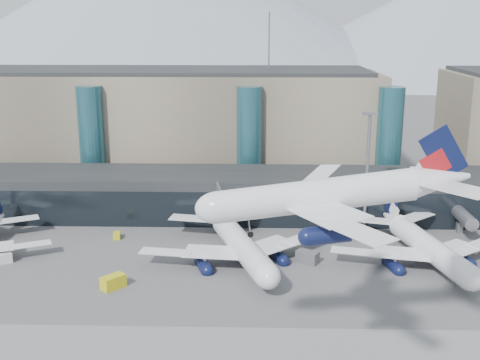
{
  "coord_description": "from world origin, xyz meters",
  "views": [
    {
      "loc": [
        6.61,
        -74.75,
        43.79
      ],
      "look_at": [
        3.77,
        32.0,
        15.31
      ],
      "focal_mm": 45.0,
      "sensor_mm": 36.0,
      "label": 1
    }
  ],
  "objects_px": {
    "veh_a": "(2,258)",
    "veh_d": "(476,247)",
    "jet_parked_right": "(421,236)",
    "veh_h": "(113,282)",
    "jet_parked_mid": "(236,233)",
    "veh_c": "(307,257)",
    "hero_jet": "(344,185)",
    "lightmast_mid": "(367,165)",
    "veh_g": "(367,240)",
    "veh_b": "(117,235)"
  },
  "relations": [
    {
      "from": "veh_d",
      "to": "veh_h",
      "type": "height_order",
      "value": "veh_h"
    },
    {
      "from": "veh_a",
      "to": "veh_c",
      "type": "bearing_deg",
      "value": -30.6
    },
    {
      "from": "lightmast_mid",
      "to": "veh_c",
      "type": "relative_size",
      "value": 6.29
    },
    {
      "from": "jet_parked_right",
      "to": "veh_c",
      "type": "xyz_separation_m",
      "value": [
        -21.46,
        -2.62,
        -3.44
      ]
    },
    {
      "from": "veh_a",
      "to": "veh_h",
      "type": "relative_size",
      "value": 0.82
    },
    {
      "from": "veh_a",
      "to": "hero_jet",
      "type": "bearing_deg",
      "value": -65.3
    },
    {
      "from": "veh_a",
      "to": "veh_d",
      "type": "height_order",
      "value": "veh_a"
    },
    {
      "from": "veh_g",
      "to": "jet_parked_right",
      "type": "bearing_deg",
      "value": 20.65
    },
    {
      "from": "veh_d",
      "to": "veh_c",
      "type": "bearing_deg",
      "value": 147.54
    },
    {
      "from": "veh_h",
      "to": "veh_g",
      "type": "bearing_deg",
      "value": -21.6
    },
    {
      "from": "lightmast_mid",
      "to": "jet_parked_mid",
      "type": "height_order",
      "value": "lightmast_mid"
    },
    {
      "from": "lightmast_mid",
      "to": "hero_jet",
      "type": "xyz_separation_m",
      "value": [
        -13.39,
        -56.79,
        11.24
      ]
    },
    {
      "from": "veh_c",
      "to": "hero_jet",
      "type": "bearing_deg",
      "value": -57.45
    },
    {
      "from": "lightmast_mid",
      "to": "veh_g",
      "type": "relative_size",
      "value": 10.98
    },
    {
      "from": "jet_parked_mid",
      "to": "veh_g",
      "type": "height_order",
      "value": "jet_parked_mid"
    },
    {
      "from": "veh_d",
      "to": "veh_g",
      "type": "height_order",
      "value": "veh_d"
    },
    {
      "from": "veh_b",
      "to": "veh_g",
      "type": "height_order",
      "value": "veh_g"
    },
    {
      "from": "hero_jet",
      "to": "veh_c",
      "type": "relative_size",
      "value": 8.07
    },
    {
      "from": "hero_jet",
      "to": "jet_parked_mid",
      "type": "bearing_deg",
      "value": 105.28
    },
    {
      "from": "jet_parked_mid",
      "to": "veh_d",
      "type": "bearing_deg",
      "value": -103.7
    },
    {
      "from": "jet_parked_mid",
      "to": "veh_d",
      "type": "height_order",
      "value": "jet_parked_mid"
    },
    {
      "from": "veh_a",
      "to": "veh_d",
      "type": "distance_m",
      "value": 90.44
    },
    {
      "from": "lightmast_mid",
      "to": "veh_b",
      "type": "relative_size",
      "value": 11.44
    },
    {
      "from": "veh_d",
      "to": "veh_h",
      "type": "bearing_deg",
      "value": 151.91
    },
    {
      "from": "jet_parked_mid",
      "to": "jet_parked_right",
      "type": "xyz_separation_m",
      "value": [
        34.79,
        -0.02,
        -0.19
      ]
    },
    {
      "from": "veh_c",
      "to": "lightmast_mid",
      "type": "bearing_deg",
      "value": 85.38
    },
    {
      "from": "veh_g",
      "to": "veh_h",
      "type": "xyz_separation_m",
      "value": [
        -46.66,
        -22.53,
        0.43
      ]
    },
    {
      "from": "veh_d",
      "to": "veh_g",
      "type": "relative_size",
      "value": 1.28
    },
    {
      "from": "lightmast_mid",
      "to": "veh_g",
      "type": "xyz_separation_m",
      "value": [
        -0.58,
        -7.47,
        -13.74
      ]
    },
    {
      "from": "jet_parked_mid",
      "to": "veh_b",
      "type": "height_order",
      "value": "jet_parked_mid"
    },
    {
      "from": "veh_c",
      "to": "veh_h",
      "type": "bearing_deg",
      "value": -128.33
    },
    {
      "from": "hero_jet",
      "to": "veh_b",
      "type": "xyz_separation_m",
      "value": [
        -38.65,
        50.52,
        -25.02
      ]
    },
    {
      "from": "jet_parked_right",
      "to": "veh_h",
      "type": "relative_size",
      "value": 9.34
    },
    {
      "from": "hero_jet",
      "to": "veh_d",
      "type": "relative_size",
      "value": 11.01
    },
    {
      "from": "hero_jet",
      "to": "veh_g",
      "type": "distance_m",
      "value": 56.75
    },
    {
      "from": "veh_g",
      "to": "veh_h",
      "type": "distance_m",
      "value": 51.82
    },
    {
      "from": "veh_b",
      "to": "veh_d",
      "type": "xyz_separation_m",
      "value": [
        71.75,
        -5.45,
        0.21
      ]
    },
    {
      "from": "jet_parked_right",
      "to": "veh_b",
      "type": "height_order",
      "value": "jet_parked_right"
    },
    {
      "from": "veh_b",
      "to": "veh_c",
      "type": "distance_m",
      "value": 40.23
    },
    {
      "from": "jet_parked_right",
      "to": "veh_a",
      "type": "xyz_separation_m",
      "value": [
        -78.23,
        -4.34,
        -3.64
      ]
    },
    {
      "from": "veh_b",
      "to": "veh_d",
      "type": "height_order",
      "value": "veh_d"
    },
    {
      "from": "lightmast_mid",
      "to": "veh_h",
      "type": "distance_m",
      "value": 57.52
    },
    {
      "from": "veh_d",
      "to": "veh_b",
      "type": "bearing_deg",
      "value": 132.3
    },
    {
      "from": "jet_parked_right",
      "to": "veh_d",
      "type": "bearing_deg",
      "value": -84.72
    },
    {
      "from": "veh_a",
      "to": "veh_g",
      "type": "relative_size",
      "value": 1.42
    },
    {
      "from": "hero_jet",
      "to": "veh_h",
      "type": "bearing_deg",
      "value": 138.79
    },
    {
      "from": "veh_d",
      "to": "veh_h",
      "type": "relative_size",
      "value": 0.74
    },
    {
      "from": "veh_a",
      "to": "veh_c",
      "type": "height_order",
      "value": "veh_c"
    },
    {
      "from": "veh_d",
      "to": "veh_g",
      "type": "xyz_separation_m",
      "value": [
        -20.3,
        4.25,
        -0.17
      ]
    },
    {
      "from": "jet_parked_mid",
      "to": "lightmast_mid",
      "type": "bearing_deg",
      "value": -78.41
    }
  ]
}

